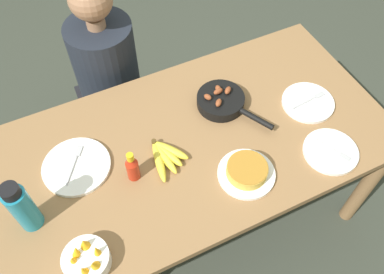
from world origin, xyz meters
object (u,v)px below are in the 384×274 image
Objects in this scene: person_figure at (112,90)px; water_bottle at (22,207)px; empty_plate_far_right at (77,166)px; empty_plate_far_left at (331,151)px; fruit_bowl_mango at (86,259)px; frittata_plate_center at (247,172)px; hot_sauce_bottle at (132,167)px; skillet at (222,101)px; empty_plate_near_front at (308,102)px; banana_bunch at (165,155)px.

water_bottle is at bearing -125.33° from person_figure.
empty_plate_far_left is at bearing -21.76° from empty_plate_far_right.
fruit_bowl_mango is 0.64× the size of water_bottle.
frittata_plate_center reaches higher than empty_plate_far_left.
water_bottle is 0.22× the size of person_figure.
skillet is at bearing 19.59° from hot_sauce_bottle.
water_bottle is (-1.16, 0.22, 0.11)m from empty_plate_far_left.
empty_plate_far_right is at bearing 151.33° from frittata_plate_center.
skillet is 0.90m from water_bottle.
fruit_bowl_mango reaches higher than skillet.
skillet is 0.67m from empty_plate_far_right.
empty_plate_far_left is 1.47× the size of hot_sauce_bottle.
fruit_bowl_mango is (-1.09, -0.26, 0.03)m from empty_plate_near_front.
hot_sauce_bottle is (0.19, -0.14, 0.06)m from empty_plate_far_right.
empty_plate_far_left is (0.28, -0.41, -0.02)m from skillet.
person_figure is (-0.04, 0.67, -0.27)m from banana_bunch.
empty_plate_far_left is (-0.07, -0.25, -0.00)m from empty_plate_near_front.
water_bottle reaches higher than empty_plate_far_left.
empty_plate_near_front is 1.03× the size of empty_plate_far_left.
person_figure is (-0.29, 0.88, -0.27)m from frittata_plate_center.
skillet is at bearing 12.13° from water_bottle.
skillet is at bearing 124.23° from empty_plate_far_left.
hot_sauce_bottle is (0.26, 0.25, 0.03)m from fruit_bowl_mango.
person_figure reaches higher than hot_sauce_bottle.
skillet is 0.51m from hot_sauce_bottle.
empty_plate_near_front is 0.83m from hot_sauce_bottle.
hot_sauce_bottle is at bearing -97.97° from skillet.
hot_sauce_bottle is 0.13× the size of person_figure.
hot_sauce_bottle is at bearing 43.72° from fruit_bowl_mango.
person_figure is at bearing -172.65° from skillet.
skillet reaches higher than empty_plate_near_front.
skillet is at bearing 77.24° from frittata_plate_center.
empty_plate_far_right is at bearing 79.36° from fruit_bowl_mango.
skillet is 0.30× the size of person_figure.
frittata_plate_center is 0.90× the size of water_bottle.
skillet is 1.49× the size of empty_plate_near_front.
empty_plate_far_right is at bearing 158.24° from empty_plate_far_left.
frittata_plate_center is at bearing -28.67° from empty_plate_far_right.
fruit_bowl_mango is at bearing -100.64° from empty_plate_far_right.
frittata_plate_center is at bearing 5.81° from fruit_bowl_mango.
empty_plate_near_front is at bearing -43.68° from person_figure.
empty_plate_far_right is (-0.33, 0.11, -0.01)m from banana_bunch.
banana_bunch is 0.36m from skillet.
frittata_plate_center is 1.01× the size of empty_plate_far_left.
hot_sauce_bottle is at bearing 2.70° from water_bottle.
water_bottle is (-1.22, -0.03, 0.11)m from empty_plate_near_front.
water_bottle is at bearing 120.19° from fruit_bowl_mango.
banana_bunch is 0.82× the size of water_bottle.
hot_sauce_bottle is 0.77m from person_figure.
hot_sauce_bottle is (0.40, 0.02, -0.05)m from water_bottle.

